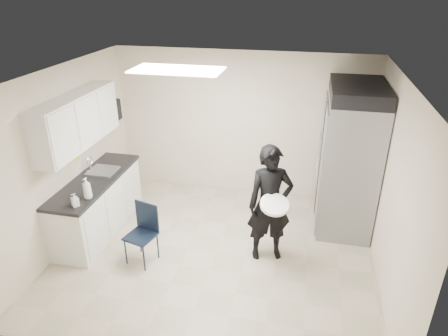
% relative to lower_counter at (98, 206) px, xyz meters
% --- Properties ---
extents(floor, '(4.50, 4.50, 0.00)m').
position_rel_lower_counter_xyz_m(floor, '(1.95, -0.20, -0.43)').
color(floor, tan).
rests_on(floor, ground).
extents(ceiling, '(4.50, 4.50, 0.00)m').
position_rel_lower_counter_xyz_m(ceiling, '(1.95, -0.20, 2.17)').
color(ceiling, silver).
rests_on(ceiling, back_wall).
extents(back_wall, '(4.50, 0.00, 4.50)m').
position_rel_lower_counter_xyz_m(back_wall, '(1.95, 1.80, 0.87)').
color(back_wall, beige).
rests_on(back_wall, floor).
extents(left_wall, '(0.00, 4.00, 4.00)m').
position_rel_lower_counter_xyz_m(left_wall, '(-0.30, -0.20, 0.87)').
color(left_wall, beige).
rests_on(left_wall, floor).
extents(right_wall, '(0.00, 4.00, 4.00)m').
position_rel_lower_counter_xyz_m(right_wall, '(4.20, -0.20, 0.87)').
color(right_wall, beige).
rests_on(right_wall, floor).
extents(ceiling_panel, '(1.20, 0.60, 0.02)m').
position_rel_lower_counter_xyz_m(ceiling_panel, '(1.35, 0.20, 2.14)').
color(ceiling_panel, white).
rests_on(ceiling_panel, ceiling).
extents(lower_counter, '(0.60, 1.90, 0.86)m').
position_rel_lower_counter_xyz_m(lower_counter, '(0.00, 0.00, 0.00)').
color(lower_counter, silver).
rests_on(lower_counter, floor).
extents(countertop, '(0.64, 1.95, 0.05)m').
position_rel_lower_counter_xyz_m(countertop, '(0.00, 0.00, 0.46)').
color(countertop, black).
rests_on(countertop, lower_counter).
extents(sink, '(0.42, 0.40, 0.14)m').
position_rel_lower_counter_xyz_m(sink, '(0.02, 0.25, 0.44)').
color(sink, gray).
rests_on(sink, countertop).
extents(faucet, '(0.02, 0.02, 0.24)m').
position_rel_lower_counter_xyz_m(faucet, '(-0.18, 0.25, 0.59)').
color(faucet, silver).
rests_on(faucet, countertop).
extents(upper_cabinets, '(0.35, 1.80, 0.75)m').
position_rel_lower_counter_xyz_m(upper_cabinets, '(-0.13, 0.00, 1.40)').
color(upper_cabinets, silver).
rests_on(upper_cabinets, left_wall).
extents(towel_dispenser, '(0.22, 0.30, 0.35)m').
position_rel_lower_counter_xyz_m(towel_dispenser, '(-0.19, 1.15, 1.19)').
color(towel_dispenser, black).
rests_on(towel_dispenser, left_wall).
extents(notice_sticker_left, '(0.00, 0.12, 0.07)m').
position_rel_lower_counter_xyz_m(notice_sticker_left, '(-0.29, -0.10, 0.79)').
color(notice_sticker_left, yellow).
rests_on(notice_sticker_left, left_wall).
extents(notice_sticker_right, '(0.00, 0.12, 0.07)m').
position_rel_lower_counter_xyz_m(notice_sticker_right, '(-0.29, 0.10, 0.75)').
color(notice_sticker_right, yellow).
rests_on(notice_sticker_right, left_wall).
extents(commercial_fridge, '(0.80, 1.35, 2.10)m').
position_rel_lower_counter_xyz_m(commercial_fridge, '(3.78, 1.07, 0.62)').
color(commercial_fridge, gray).
rests_on(commercial_fridge, floor).
extents(fridge_compressor, '(0.80, 1.35, 0.20)m').
position_rel_lower_counter_xyz_m(fridge_compressor, '(3.78, 1.07, 1.77)').
color(fridge_compressor, black).
rests_on(fridge_compressor, commercial_fridge).
extents(folding_chair, '(0.46, 0.46, 0.84)m').
position_rel_lower_counter_xyz_m(folding_chair, '(0.97, -0.61, -0.01)').
color(folding_chair, black).
rests_on(folding_chair, floor).
extents(man_tuxedo, '(0.73, 0.60, 1.71)m').
position_rel_lower_counter_xyz_m(man_tuxedo, '(2.69, -0.10, 0.43)').
color(man_tuxedo, black).
rests_on(man_tuxedo, floor).
extents(bucket_lid, '(0.48, 0.48, 0.05)m').
position_rel_lower_counter_xyz_m(bucket_lid, '(2.77, -0.33, 0.57)').
color(bucket_lid, white).
rests_on(bucket_lid, man_tuxedo).
extents(soap_bottle_a, '(0.13, 0.13, 0.31)m').
position_rel_lower_counter_xyz_m(soap_bottle_a, '(0.22, -0.55, 0.63)').
color(soap_bottle_a, silver).
rests_on(soap_bottle_a, countertop).
extents(soap_bottle_b, '(0.12, 0.12, 0.19)m').
position_rel_lower_counter_xyz_m(soap_bottle_b, '(0.17, -0.78, 0.57)').
color(soap_bottle_b, '#B1AFBB').
rests_on(soap_bottle_b, countertop).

